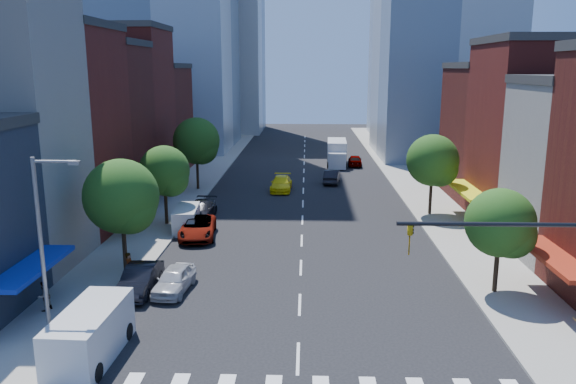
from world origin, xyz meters
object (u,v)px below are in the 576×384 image
Objects in this scene: traffic_car_oncoming at (332,177)px; pedestrian_far at (44,296)px; cargo_van_far at (186,219)px; parked_car_third at (198,227)px; parked_car_front at (174,280)px; parked_car_rear at (200,210)px; pedestrian_near at (130,267)px; taxi at (281,184)px; traffic_car_far at (355,160)px; cargo_van_near at (89,336)px; box_truck at (337,154)px; parked_car_second at (140,279)px.

pedestrian_far reaches higher than traffic_car_oncoming.
parked_car_third is at bearing -60.78° from cargo_van_far.
parked_car_third is 3.46× the size of pedestrian_far.
parked_car_front is 0.82× the size of parked_car_rear.
pedestrian_near is at bearing -91.67° from parked_car_rear.
parked_car_rear is 1.00× the size of taxi.
parked_car_third reaches higher than traffic_car_far.
taxi reaches higher than parked_car_rear.
pedestrian_near is at bearing 98.10° from cargo_van_near.
parked_car_rear is (-1.52, 16.51, 0.03)m from parked_car_front.
traffic_car_oncoming is 2.49× the size of pedestrian_near.
pedestrian_near is at bearing -99.61° from cargo_van_far.
taxi is at bearing -176.31° from pedestrian_far.
parked_car_rear is at bearing 100.65° from parked_car_front.
traffic_car_far is 2.68m from box_truck.
parked_car_front is 3.21m from pedestrian_near.
box_truck is (13.48, 28.46, 0.80)m from parked_car_rear.
parked_car_third reaches higher than traffic_car_oncoming.
box_truck is at bearing -87.83° from traffic_car_oncoming.
cargo_van_far is (-0.47, -3.66, 0.17)m from parked_car_rear.
parked_car_second reaches higher than taxi.
parked_car_rear is 1.14× the size of traffic_car_oncoming.
parked_car_second reaches higher than parked_car_front.
traffic_car_far is 2.68× the size of pedestrian_far.
pedestrian_far is (-3.35, -4.30, -0.10)m from pedestrian_near.
parked_car_third is 1.08× the size of taxi.
parked_car_front is at bearing -102.82° from pedestrian_near.
cargo_van_far is at bearing 66.25° from traffic_car_far.
cargo_van_near is 37.08m from taxi.
parked_car_front is 34.24m from traffic_car_oncoming.
traffic_car_oncoming is 39.62m from pedestrian_far.
taxi is at bearing 60.65° from cargo_van_far.
taxi is (7.10, 28.48, -0.03)m from parked_car_second.
taxi is 2.85× the size of pedestrian_near.
traffic_car_far is (3.64, 11.76, -0.01)m from traffic_car_oncoming.
pedestrian_near is (-1.48, -15.44, 0.31)m from parked_car_rear.
cargo_van_near reaches higher than pedestrian_far.
box_truck reaches higher than parked_car_second.
taxi is at bearing -110.27° from box_truck.
parked_car_front is at bearing -98.86° from taxi.
taxi is at bearing 65.42° from parked_car_third.
cargo_van_far reaches higher than traffic_car_far.
box_truck is at bearing 68.46° from parked_car_rear.
pedestrian_far reaches higher than parked_car_third.
parked_car_front is at bearing 77.97° from cargo_van_near.
parked_car_second is 47.37m from traffic_car_far.
parked_car_third reaches higher than parked_car_front.
cargo_van_far reaches higher than parked_car_second.
parked_car_second is 35.08m from traffic_car_oncoming.
pedestrian_near is at bearing -106.73° from box_truck.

